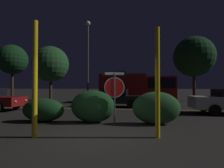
{
  "coord_description": "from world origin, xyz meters",
  "views": [
    {
      "loc": [
        1.19,
        -5.09,
        1.52
      ],
      "look_at": [
        0.19,
        3.35,
        1.66
      ],
      "focal_mm": 28.0,
      "sensor_mm": 36.0,
      "label": 1
    }
  ],
  "objects_px": {
    "street_lamp": "(88,49)",
    "tree_2": "(51,64)",
    "tree_1": "(12,60)",
    "tree_0": "(194,57)",
    "hedge_bush_3": "(156,108)",
    "yellow_pole_right": "(157,82)",
    "yellow_pole_left": "(35,79)",
    "hedge_bush_1": "(43,110)",
    "delivery_truck": "(138,87)",
    "stop_sign": "(114,87)",
    "hedge_bush_2": "(93,106)",
    "passing_car_2": "(114,98)"
  },
  "relations": [
    {
      "from": "hedge_bush_1",
      "to": "passing_car_2",
      "type": "height_order",
      "value": "passing_car_2"
    },
    {
      "from": "delivery_truck",
      "to": "tree_0",
      "type": "bearing_deg",
      "value": 112.35
    },
    {
      "from": "yellow_pole_left",
      "to": "hedge_bush_3",
      "type": "distance_m",
      "value": 4.64
    },
    {
      "from": "stop_sign",
      "to": "hedge_bush_3",
      "type": "bearing_deg",
      "value": -6.2
    },
    {
      "from": "street_lamp",
      "to": "tree_2",
      "type": "relative_size",
      "value": 1.31
    },
    {
      "from": "hedge_bush_2",
      "to": "passing_car_2",
      "type": "height_order",
      "value": "passing_car_2"
    },
    {
      "from": "yellow_pole_left",
      "to": "hedge_bush_3",
      "type": "height_order",
      "value": "yellow_pole_left"
    },
    {
      "from": "hedge_bush_3",
      "to": "tree_2",
      "type": "xyz_separation_m",
      "value": [
        -10.11,
        11.43,
        3.42
      ]
    },
    {
      "from": "hedge_bush_1",
      "to": "tree_0",
      "type": "relative_size",
      "value": 0.27
    },
    {
      "from": "hedge_bush_1",
      "to": "delivery_truck",
      "type": "height_order",
      "value": "delivery_truck"
    },
    {
      "from": "stop_sign",
      "to": "yellow_pole_right",
      "type": "height_order",
      "value": "yellow_pole_right"
    },
    {
      "from": "yellow_pole_right",
      "to": "street_lamp",
      "type": "relative_size",
      "value": 0.42
    },
    {
      "from": "street_lamp",
      "to": "hedge_bush_2",
      "type": "bearing_deg",
      "value": -74.06
    },
    {
      "from": "yellow_pole_right",
      "to": "hedge_bush_1",
      "type": "height_order",
      "value": "yellow_pole_right"
    },
    {
      "from": "stop_sign",
      "to": "hedge_bush_3",
      "type": "xyz_separation_m",
      "value": [
        1.67,
        0.22,
        -0.86
      ]
    },
    {
      "from": "street_lamp",
      "to": "tree_0",
      "type": "distance_m",
      "value": 11.15
    },
    {
      "from": "passing_car_2",
      "to": "delivery_truck",
      "type": "distance_m",
      "value": 4.3
    },
    {
      "from": "stop_sign",
      "to": "tree_1",
      "type": "bearing_deg",
      "value": 123.33
    },
    {
      "from": "tree_1",
      "to": "hedge_bush_2",
      "type": "bearing_deg",
      "value": -44.24
    },
    {
      "from": "yellow_pole_left",
      "to": "street_lamp",
      "type": "xyz_separation_m",
      "value": [
        -1.38,
        11.55,
        3.41
      ]
    },
    {
      "from": "delivery_truck",
      "to": "stop_sign",
      "type": "bearing_deg",
      "value": -5.16
    },
    {
      "from": "street_lamp",
      "to": "tree_2",
      "type": "height_order",
      "value": "street_lamp"
    },
    {
      "from": "tree_1",
      "to": "tree_0",
      "type": "bearing_deg",
      "value": -2.74
    },
    {
      "from": "hedge_bush_3",
      "to": "hedge_bush_2",
      "type": "bearing_deg",
      "value": 178.83
    },
    {
      "from": "stop_sign",
      "to": "tree_1",
      "type": "relative_size",
      "value": 0.32
    },
    {
      "from": "yellow_pole_right",
      "to": "stop_sign",
      "type": "bearing_deg",
      "value": 131.74
    },
    {
      "from": "yellow_pole_left",
      "to": "yellow_pole_right",
      "type": "distance_m",
      "value": 3.71
    },
    {
      "from": "yellow_pole_right",
      "to": "tree_0",
      "type": "height_order",
      "value": "tree_0"
    },
    {
      "from": "hedge_bush_1",
      "to": "hedge_bush_2",
      "type": "height_order",
      "value": "hedge_bush_2"
    },
    {
      "from": "hedge_bush_3",
      "to": "street_lamp",
      "type": "distance_m",
      "value": 11.59
    },
    {
      "from": "hedge_bush_3",
      "to": "yellow_pole_right",
      "type": "bearing_deg",
      "value": -96.1
    },
    {
      "from": "yellow_pole_right",
      "to": "tree_2",
      "type": "height_order",
      "value": "tree_2"
    },
    {
      "from": "stop_sign",
      "to": "tree_1",
      "type": "xyz_separation_m",
      "value": [
        -14.35,
        13.31,
        3.44
      ]
    },
    {
      "from": "hedge_bush_1",
      "to": "delivery_truck",
      "type": "bearing_deg",
      "value": 65.84
    },
    {
      "from": "delivery_truck",
      "to": "hedge_bush_3",
      "type": "bearing_deg",
      "value": 4.34
    },
    {
      "from": "stop_sign",
      "to": "tree_0",
      "type": "xyz_separation_m",
      "value": [
        7.19,
        12.28,
        3.2
      ]
    },
    {
      "from": "tree_1",
      "to": "tree_2",
      "type": "relative_size",
      "value": 1.12
    },
    {
      "from": "yellow_pole_right",
      "to": "tree_1",
      "type": "relative_size",
      "value": 0.49
    },
    {
      "from": "yellow_pole_left",
      "to": "tree_2",
      "type": "distance_m",
      "value": 15.22
    },
    {
      "from": "delivery_truck",
      "to": "street_lamp",
      "type": "relative_size",
      "value": 0.9
    },
    {
      "from": "hedge_bush_1",
      "to": "tree_0",
      "type": "height_order",
      "value": "tree_0"
    },
    {
      "from": "yellow_pole_right",
      "to": "tree_1",
      "type": "bearing_deg",
      "value": 136.6
    },
    {
      "from": "delivery_truck",
      "to": "tree_2",
      "type": "bearing_deg",
      "value": -97.04
    },
    {
      "from": "yellow_pole_left",
      "to": "tree_0",
      "type": "distance_m",
      "value": 17.39
    },
    {
      "from": "yellow_pole_left",
      "to": "delivery_truck",
      "type": "xyz_separation_m",
      "value": [
        3.5,
        12.14,
        -0.23
      ]
    },
    {
      "from": "yellow_pole_left",
      "to": "hedge_bush_2",
      "type": "distance_m",
      "value": 2.85
    },
    {
      "from": "hedge_bush_1",
      "to": "tree_2",
      "type": "height_order",
      "value": "tree_2"
    },
    {
      "from": "yellow_pole_right",
      "to": "delivery_truck",
      "type": "distance_m",
      "value": 11.75
    },
    {
      "from": "tree_2",
      "to": "passing_car_2",
      "type": "bearing_deg",
      "value": -34.31
    },
    {
      "from": "stop_sign",
      "to": "street_lamp",
      "type": "distance_m",
      "value": 10.8
    }
  ]
}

